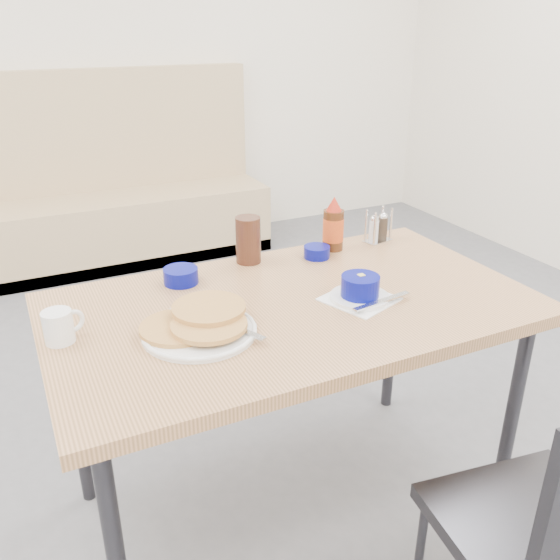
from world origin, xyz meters
name	(u,v)px	position (x,y,z in m)	size (l,w,h in m)	color
ground	(327,554)	(0.00, 0.00, 0.00)	(6.00, 6.00, 0.00)	slate
wall_back	(97,37)	(0.00, 2.97, 1.40)	(5.00, 0.06, 2.80)	white
booth_bench	(121,207)	(0.00, 2.78, 0.35)	(1.90, 0.56, 1.22)	tan
dining_table	(293,321)	(0.00, 0.25, 0.70)	(1.40, 0.80, 0.76)	tan
pancake_plate	(199,325)	(-0.30, 0.19, 0.78)	(0.30, 0.30, 0.05)	white
coffee_mug	(60,326)	(-0.64, 0.31, 0.80)	(0.11, 0.08, 0.09)	white
grits_setting	(360,290)	(0.18, 0.18, 0.79)	(0.26, 0.24, 0.08)	white
creamer_bowl	(181,276)	(-0.25, 0.52, 0.78)	(0.11, 0.11, 0.05)	#050A76
butter_bowl	(317,252)	(0.23, 0.52, 0.78)	(0.09, 0.09, 0.04)	#050A76
amber_tumbler	(248,240)	(0.01, 0.59, 0.84)	(0.08, 0.08, 0.16)	#3F2014
condiment_caddy	(378,230)	(0.51, 0.57, 0.80)	(0.11, 0.08, 0.12)	silver
syrup_bottle	(333,227)	(0.32, 0.57, 0.84)	(0.07, 0.07, 0.19)	#47230F
sugar_wrapper	(162,334)	(-0.40, 0.23, 0.76)	(0.04, 0.03, 0.00)	#DF4A61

